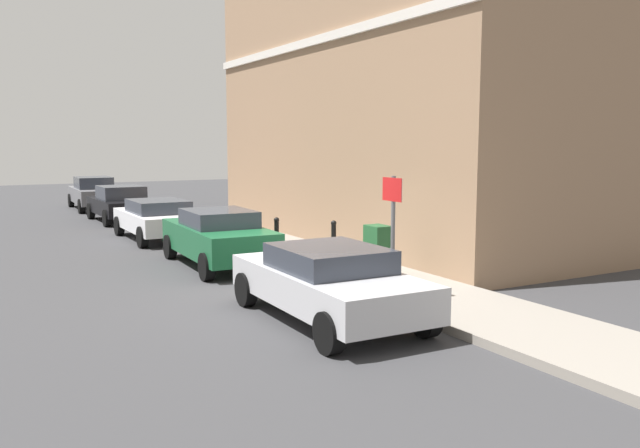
{
  "coord_description": "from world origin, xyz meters",
  "views": [
    {
      "loc": [
        -5.9,
        -11.87,
        3.07
      ],
      "look_at": [
        1.33,
        1.14,
        1.2
      ],
      "focal_mm": 36.5,
      "sensor_mm": 36.0,
      "label": 1
    }
  ],
  "objects_px": {
    "car_black": "(121,203)",
    "bollard_far_kerb": "(277,236)",
    "car_grey": "(94,193)",
    "bollard_near_cabinet": "(334,240)",
    "car_silver": "(328,281)",
    "utility_cabinet": "(378,254)",
    "car_white": "(157,218)",
    "street_sign": "(393,218)",
    "car_green": "(218,236)"
  },
  "relations": [
    {
      "from": "utility_cabinet",
      "to": "street_sign",
      "type": "xyz_separation_m",
      "value": [
        -0.75,
        -1.59,
        0.98
      ]
    },
    {
      "from": "car_green",
      "to": "bollard_far_kerb",
      "type": "bearing_deg",
      "value": -103.8
    },
    {
      "from": "car_silver",
      "to": "car_white",
      "type": "xyz_separation_m",
      "value": [
        -0.04,
        10.87,
        -0.0
      ]
    },
    {
      "from": "bollard_far_kerb",
      "to": "bollard_near_cabinet",
      "type": "bearing_deg",
      "value": -53.69
    },
    {
      "from": "utility_cabinet",
      "to": "car_black",
      "type": "bearing_deg",
      "value": 99.34
    },
    {
      "from": "utility_cabinet",
      "to": "bollard_near_cabinet",
      "type": "xyz_separation_m",
      "value": [
        0.1,
        2.06,
        0.02
      ]
    },
    {
      "from": "bollard_far_kerb",
      "to": "street_sign",
      "type": "height_order",
      "value": "street_sign"
    },
    {
      "from": "street_sign",
      "to": "bollard_far_kerb",
      "type": "bearing_deg",
      "value": 90.98
    },
    {
      "from": "car_silver",
      "to": "bollard_near_cabinet",
      "type": "height_order",
      "value": "car_silver"
    },
    {
      "from": "car_silver",
      "to": "bollard_near_cabinet",
      "type": "relative_size",
      "value": 4.17
    },
    {
      "from": "car_green",
      "to": "car_black",
      "type": "bearing_deg",
      "value": 2.15
    },
    {
      "from": "utility_cabinet",
      "to": "bollard_far_kerb",
      "type": "distance_m",
      "value": 3.43
    },
    {
      "from": "car_white",
      "to": "street_sign",
      "type": "distance_m",
      "value": 10.68
    },
    {
      "from": "car_grey",
      "to": "car_black",
      "type": "bearing_deg",
      "value": -178.32
    },
    {
      "from": "car_white",
      "to": "street_sign",
      "type": "xyz_separation_m",
      "value": [
        1.64,
        -10.51,
        0.97
      ]
    },
    {
      "from": "car_green",
      "to": "bollard_far_kerb",
      "type": "distance_m",
      "value": 1.47
    },
    {
      "from": "car_white",
      "to": "car_grey",
      "type": "distance_m",
      "value": 10.8
    },
    {
      "from": "utility_cabinet",
      "to": "street_sign",
      "type": "height_order",
      "value": "street_sign"
    },
    {
      "from": "utility_cabinet",
      "to": "car_silver",
      "type": "bearing_deg",
      "value": -140.2
    },
    {
      "from": "car_black",
      "to": "bollard_far_kerb",
      "type": "distance_m",
      "value": 11.11
    },
    {
      "from": "car_green",
      "to": "bollard_near_cabinet",
      "type": "relative_size",
      "value": 4.14
    },
    {
      "from": "car_silver",
      "to": "street_sign",
      "type": "xyz_separation_m",
      "value": [
        1.6,
        0.37,
        0.97
      ]
    },
    {
      "from": "car_white",
      "to": "utility_cabinet",
      "type": "height_order",
      "value": "utility_cabinet"
    },
    {
      "from": "car_grey",
      "to": "car_green",
      "type": "bearing_deg",
      "value": -178.35
    },
    {
      "from": "car_white",
      "to": "bollard_far_kerb",
      "type": "relative_size",
      "value": 3.94
    },
    {
      "from": "car_black",
      "to": "bollard_near_cabinet",
      "type": "distance_m",
      "value": 12.52
    },
    {
      "from": "car_black",
      "to": "street_sign",
      "type": "height_order",
      "value": "street_sign"
    },
    {
      "from": "car_silver",
      "to": "car_grey",
      "type": "height_order",
      "value": "car_grey"
    },
    {
      "from": "bollard_near_cabinet",
      "to": "car_grey",
      "type": "bearing_deg",
      "value": 98.11
    },
    {
      "from": "street_sign",
      "to": "car_black",
      "type": "bearing_deg",
      "value": 95.76
    },
    {
      "from": "bollard_near_cabinet",
      "to": "bollard_far_kerb",
      "type": "distance_m",
      "value": 1.58
    },
    {
      "from": "car_grey",
      "to": "street_sign",
      "type": "bearing_deg",
      "value": -174.47
    },
    {
      "from": "car_green",
      "to": "bollard_near_cabinet",
      "type": "height_order",
      "value": "car_green"
    },
    {
      "from": "car_grey",
      "to": "bollard_near_cabinet",
      "type": "xyz_separation_m",
      "value": [
        2.52,
        -17.66,
        -0.06
      ]
    },
    {
      "from": "car_black",
      "to": "utility_cabinet",
      "type": "distance_m",
      "value": 14.53
    },
    {
      "from": "car_silver",
      "to": "car_grey",
      "type": "relative_size",
      "value": 0.98
    },
    {
      "from": "car_grey",
      "to": "bollard_near_cabinet",
      "type": "height_order",
      "value": "car_grey"
    },
    {
      "from": "car_grey",
      "to": "street_sign",
      "type": "xyz_separation_m",
      "value": [
        1.66,
        -21.31,
        0.89
      ]
    },
    {
      "from": "car_silver",
      "to": "bollard_near_cabinet",
      "type": "distance_m",
      "value": 4.7
    },
    {
      "from": "car_green",
      "to": "car_grey",
      "type": "distance_m",
      "value": 16.0
    },
    {
      "from": "car_white",
      "to": "car_silver",
      "type": "bearing_deg",
      "value": 179.54
    },
    {
      "from": "car_white",
      "to": "utility_cabinet",
      "type": "xyz_separation_m",
      "value": [
        2.39,
        -8.91,
        -0.01
      ]
    },
    {
      "from": "bollard_near_cabinet",
      "to": "street_sign",
      "type": "distance_m",
      "value": 3.87
    },
    {
      "from": "utility_cabinet",
      "to": "bollard_far_kerb",
      "type": "bearing_deg",
      "value": 104.08
    },
    {
      "from": "car_grey",
      "to": "utility_cabinet",
      "type": "xyz_separation_m",
      "value": [
        2.42,
        -19.72,
        -0.09
      ]
    },
    {
      "from": "utility_cabinet",
      "to": "car_green",
      "type": "bearing_deg",
      "value": 121.21
    },
    {
      "from": "car_black",
      "to": "street_sign",
      "type": "relative_size",
      "value": 1.75
    },
    {
      "from": "car_green",
      "to": "car_black",
      "type": "distance_m",
      "value": 10.62
    },
    {
      "from": "utility_cabinet",
      "to": "street_sign",
      "type": "bearing_deg",
      "value": -115.24
    },
    {
      "from": "car_black",
      "to": "bollard_far_kerb",
      "type": "relative_size",
      "value": 3.87
    }
  ]
}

